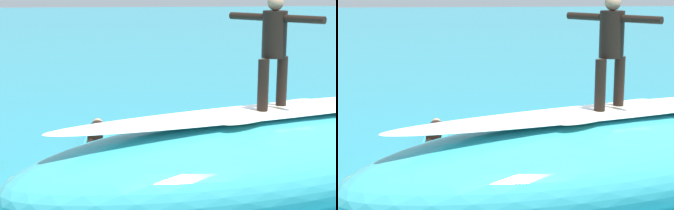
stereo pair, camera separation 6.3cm
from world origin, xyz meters
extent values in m
plane|color=teal|center=(0.00, 0.00, 0.00)|extent=(120.00, 120.00, 0.00)
ellipsoid|color=teal|center=(-0.08, 1.83, 0.70)|extent=(8.08, 4.86, 1.40)
ellipsoid|color=white|center=(-0.08, 1.83, 1.44)|extent=(6.46, 2.91, 0.08)
ellipsoid|color=#EAE5C6|center=(-0.03, 1.85, 1.44)|extent=(2.01, 1.88, 0.09)
cylinder|color=black|center=(0.14, 2.00, 1.83)|extent=(0.15, 0.15, 0.70)
cylinder|color=black|center=(-0.20, 1.69, 1.83)|extent=(0.15, 0.15, 0.70)
cylinder|color=black|center=(-0.03, 1.85, 2.50)|extent=(0.47, 0.47, 0.63)
sphere|color=tan|center=(-0.03, 1.85, 2.93)|extent=(0.22, 0.22, 0.22)
cylinder|color=black|center=(-0.33, 2.18, 2.72)|extent=(0.45, 0.49, 0.10)
cylinder|color=black|center=(0.27, 1.51, 2.72)|extent=(0.45, 0.49, 0.10)
ellipsoid|color=#33B2D1|center=(2.50, -1.90, 0.03)|extent=(0.59, 1.93, 0.07)
cylinder|color=black|center=(2.50, -1.90, 0.22)|extent=(0.33, 0.86, 0.30)
sphere|color=tan|center=(2.48, -2.42, 0.28)|extent=(0.21, 0.21, 0.21)
cylinder|color=black|center=(2.44, -1.12, 0.14)|extent=(0.16, 0.71, 0.13)
cylinder|color=black|center=(2.61, -1.13, 0.14)|extent=(0.16, 0.71, 0.13)
ellipsoid|color=white|center=(1.97, 0.78, 0.09)|extent=(1.07, 1.23, 0.17)
camera|label=1|loc=(2.18, 9.69, 3.24)|focal=63.35mm
camera|label=2|loc=(2.12, 9.70, 3.24)|focal=63.35mm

